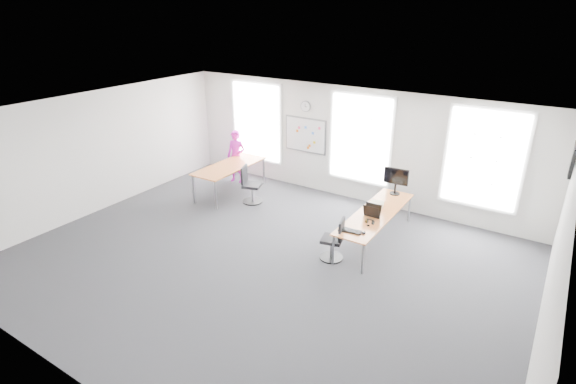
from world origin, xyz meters
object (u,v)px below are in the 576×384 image
Objects in this scene: person at (236,156)px; desk_right at (376,214)px; chair_right at (334,242)px; headphones at (370,222)px; keyboard at (350,231)px; monitor at (396,179)px; desk_left at (230,168)px; chair_left at (250,187)px.

desk_right is at bearing -25.18° from person.
chair_right is 0.85m from headphones.
headphones is at bearing 57.95° from keyboard.
chair_right is (-0.40, -1.17, -0.25)m from desk_right.
desk_right is 4.36× the size of monitor.
person is at bearing 166.05° from desk_right.
desk_right is at bearing 147.38° from chair_right.
person is 4.85m from monitor.
monitor reaches higher than desk_right.
person is at bearing 142.30° from keyboard.
desk_left is 4.74× the size of keyboard.
monitor is at bearing 10.05° from desk_left.
person reaches higher than chair_right.
desk_right is at bearing -91.15° from monitor.
desk_left is at bearing -125.05° from chair_right.
desk_right is 1.11m from keyboard.
desk_right is 2.86× the size of chair_left.
headphones is (0.19, 0.53, 0.04)m from keyboard.
chair_right is 5.07m from person.
keyboard is (4.36, -1.52, -0.04)m from desk_left.
desk_left is 4.62m from keyboard.
desk_left is 3.40× the size of monitor.
desk_left reaches higher than desk_right.
headphones is (4.56, -0.99, -0.00)m from desk_left.
monitor is at bearing 85.18° from headphones.
person reaches higher than monitor.
chair_left reaches higher than chair_right.
monitor reaches higher than chair_right.
headphones is at bearing -88.44° from monitor.
chair_left is 2.13× the size of keyboard.
person is at bearing -131.77° from chair_right.
desk_left is 2.23× the size of chair_left.
headphones is at bearing -12.22° from desk_left.
monitor reaches higher than keyboard.
desk_left is 0.89m from person.
chair_right is 0.43m from keyboard.
monitor is (0.07, 2.30, 0.38)m from keyboard.
chair_left is at bearing -13.36° from desk_left.
chair_right is at bearing -138.36° from headphones.
desk_right is 1.28× the size of desk_left.
person is at bearing 31.79° from chair_left.
headphones is at bearing -80.49° from desk_right.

